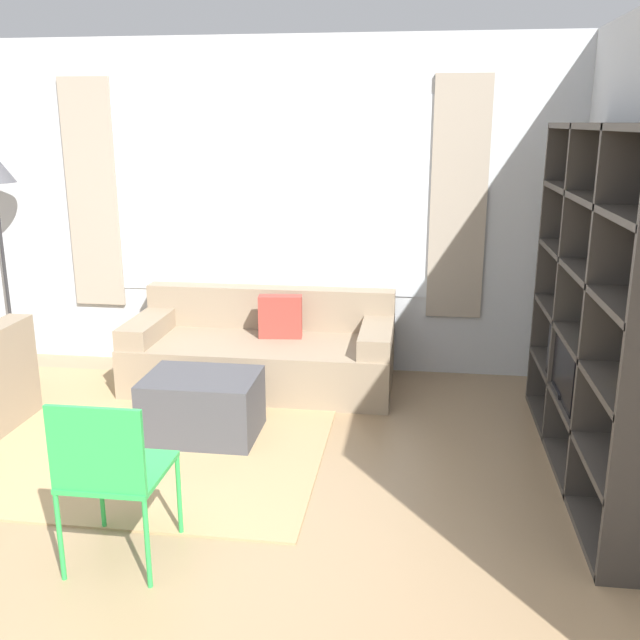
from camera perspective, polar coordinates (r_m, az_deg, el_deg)
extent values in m
plane|color=#9E7F5B|center=(3.36, -16.50, -22.60)|extent=(16.00, 16.00, 0.00)
cube|color=silver|center=(5.97, -3.97, 8.86)|extent=(6.12, 0.07, 2.70)
cube|color=white|center=(5.92, -4.07, 9.78)|extent=(2.71, 0.01, 1.60)
cube|color=#B2A38E|center=(6.40, -17.75, 9.52)|extent=(0.44, 0.03, 1.90)
cube|color=#B2A38E|center=(5.79, 11.02, 9.40)|extent=(0.44, 0.03, 1.90)
cube|color=tan|center=(5.11, -15.79, -8.56)|extent=(2.86, 2.33, 0.01)
cube|color=#232328|center=(4.41, 23.87, 0.80)|extent=(0.02, 2.29, 2.04)
cube|color=#3D3833|center=(4.01, 22.81, -0.47)|extent=(0.38, 0.04, 2.04)
cube|color=#3D3833|center=(4.73, 20.56, 2.05)|extent=(0.38, 0.04, 2.04)
cube|color=#3D3833|center=(5.46, 18.91, 3.91)|extent=(0.38, 0.04, 2.04)
cube|color=#3D3833|center=(4.70, 20.37, -10.99)|extent=(0.38, 2.29, 0.04)
cube|color=#3D3833|center=(4.55, 20.83, -6.58)|extent=(0.38, 2.29, 0.04)
cube|color=#3D3833|center=(4.42, 21.33, -1.66)|extent=(0.38, 2.29, 0.04)
cube|color=#3D3833|center=(4.32, 21.86, 3.51)|extent=(0.38, 2.29, 0.04)
cube|color=#3D3833|center=(4.27, 22.41, 8.87)|extent=(0.38, 2.29, 0.04)
cube|color=#3D3833|center=(4.25, 22.97, 14.08)|extent=(0.38, 2.29, 0.04)
cube|color=black|center=(4.61, 18.78, -3.54)|extent=(0.04, 0.82, 0.35)
cube|color=black|center=(4.67, 18.86, -5.38)|extent=(0.10, 0.24, 0.03)
cylinder|color=#232328|center=(4.23, 22.39, 10.20)|extent=(0.07, 0.07, 0.17)
cylinder|color=#388947|center=(4.50, 20.74, -5.44)|extent=(0.10, 0.10, 0.16)
cube|color=gold|center=(4.27, 22.23, 9.89)|extent=(0.08, 0.08, 0.11)
cylinder|color=#388947|center=(4.41, 21.15, -0.25)|extent=(0.06, 0.06, 0.17)
cylinder|color=gold|center=(3.69, 23.77, -3.91)|extent=(0.08, 0.08, 0.13)
cube|color=white|center=(4.69, 20.16, -10.00)|extent=(0.07, 0.07, 0.12)
cube|color=gray|center=(5.69, -4.71, -3.45)|extent=(2.07, 0.93, 0.39)
cube|color=gray|center=(5.94, -4.01, 1.03)|extent=(2.07, 0.18, 0.34)
cube|color=gray|center=(5.87, -13.49, -0.47)|extent=(0.24, 0.87, 0.15)
cube|color=gray|center=(5.49, 4.57, -1.21)|extent=(0.24, 0.87, 0.15)
cube|color=#AD3D33|center=(5.65, -3.19, 0.27)|extent=(0.35, 0.16, 0.34)
cube|color=#47474C|center=(4.85, -9.39, -6.83)|extent=(0.74, 0.55, 0.43)
cylinder|color=black|center=(6.80, -23.16, -3.11)|extent=(0.26, 0.26, 0.02)
cylinder|color=#2D2D30|center=(6.61, -23.87, 3.33)|extent=(0.03, 0.03, 1.54)
cylinder|color=green|center=(3.78, -11.20, -13.61)|extent=(0.02, 0.02, 0.44)
cylinder|color=green|center=(3.93, -17.11, -12.86)|extent=(0.02, 0.02, 0.44)
cylinder|color=green|center=(3.43, -13.65, -17.04)|extent=(0.02, 0.02, 0.44)
cylinder|color=green|center=(3.59, -20.09, -16.00)|extent=(0.02, 0.02, 0.44)
cube|color=green|center=(3.56, -15.78, -11.59)|extent=(0.44, 0.46, 0.02)
cube|color=green|center=(3.30, -17.51, -9.89)|extent=(0.44, 0.02, 0.40)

